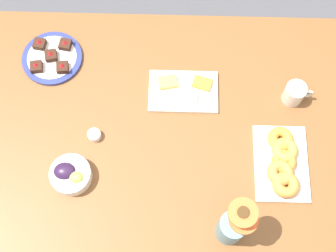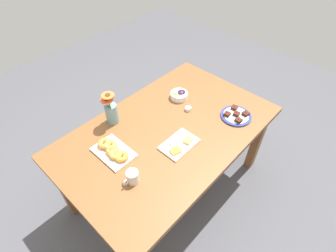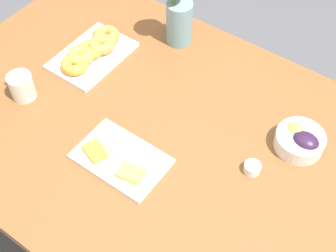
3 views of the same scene
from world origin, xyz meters
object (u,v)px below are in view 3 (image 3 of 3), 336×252
at_px(coffee_mug, 21,86).
at_px(jam_cup_honey, 252,168).
at_px(grape_bowl, 300,140).
at_px(cheese_platter, 120,159).
at_px(dining_table, 168,151).
at_px(flower_vase, 179,19).
at_px(croissant_platter, 92,51).

bearing_deg(coffee_mug, jam_cup_honey, -166.71).
xyz_separation_m(coffee_mug, jam_cup_honey, (-0.73, -0.17, -0.03)).
xyz_separation_m(grape_bowl, cheese_platter, (0.39, 0.34, -0.02)).
bearing_deg(grape_bowl, cheese_platter, 41.36).
distance_m(dining_table, flower_vase, 0.46).
height_order(coffee_mug, jam_cup_honey, coffee_mug).
relative_size(cheese_platter, flower_vase, 0.96).
relative_size(croissant_platter, flower_vase, 1.07).
distance_m(coffee_mug, jam_cup_honey, 0.75).
distance_m(croissant_platter, jam_cup_honey, 0.68).
xyz_separation_m(dining_table, grape_bowl, (-0.34, -0.19, 0.12)).
height_order(grape_bowl, croissant_platter, grape_bowl).
relative_size(dining_table, coffee_mug, 14.30).
bearing_deg(dining_table, jam_cup_honey, -173.05).
relative_size(coffee_mug, jam_cup_honey, 2.33).
distance_m(grape_bowl, flower_vase, 0.58).
xyz_separation_m(croissant_platter, flower_vase, (-0.19, -0.24, 0.07)).
height_order(dining_table, flower_vase, flower_vase).
xyz_separation_m(croissant_platter, jam_cup_honey, (-0.67, 0.09, -0.01)).
relative_size(coffee_mug, cheese_platter, 0.43).
bearing_deg(coffee_mug, cheese_platter, 177.61).
bearing_deg(flower_vase, cheese_platter, 107.21).
bearing_deg(dining_table, croissant_platter, -16.68).
bearing_deg(jam_cup_honey, dining_table, 6.95).
height_order(jam_cup_honey, flower_vase, flower_vase).
bearing_deg(cheese_platter, grape_bowl, -138.64).
bearing_deg(jam_cup_honey, croissant_platter, -7.56).
xyz_separation_m(grape_bowl, jam_cup_honey, (0.07, 0.15, -0.01)).
height_order(cheese_platter, flower_vase, flower_vase).
bearing_deg(coffee_mug, dining_table, -163.19).
bearing_deg(croissant_platter, jam_cup_honey, 172.44).
height_order(grape_bowl, cheese_platter, grape_bowl).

